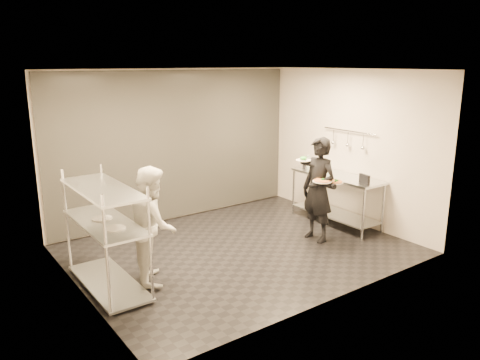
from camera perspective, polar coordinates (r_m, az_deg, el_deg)
room_shell at (r=8.10m, az=-4.93°, el=3.41°), size 5.00×4.00×2.80m
pass_rack at (r=6.34m, az=-16.06°, el=-6.11°), size 0.60×1.60×1.50m
prep_counter at (r=8.74m, az=11.64°, el=-1.25°), size 0.60×1.80×0.92m
utensil_rail at (r=8.73m, az=13.05°, el=4.85°), size 0.07×1.20×0.31m
waiter at (r=7.80m, az=9.54°, el=-1.18°), size 0.43×0.64×1.74m
chef at (r=6.41m, az=-10.56°, el=-5.32°), size 0.86×0.95×1.59m
pizza_plate_near at (r=7.56m, az=10.00°, el=-0.09°), size 0.31×0.31×0.05m
pizza_plate_far at (r=7.68m, az=11.45°, el=-0.21°), size 0.28×0.28×0.05m
salad_plate at (r=7.78m, az=7.74°, el=2.55°), size 0.26×0.26×0.07m
pos_monitor at (r=8.10m, az=14.92°, el=0.10°), size 0.09×0.23×0.16m
bottle_green at (r=8.71m, az=10.84°, el=1.46°), size 0.06×0.06×0.22m
bottle_clear at (r=9.22m, az=8.32°, el=2.31°), size 0.07×0.07×0.23m
bottle_dark at (r=9.15m, az=7.86°, el=2.20°), size 0.06×0.06×0.22m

